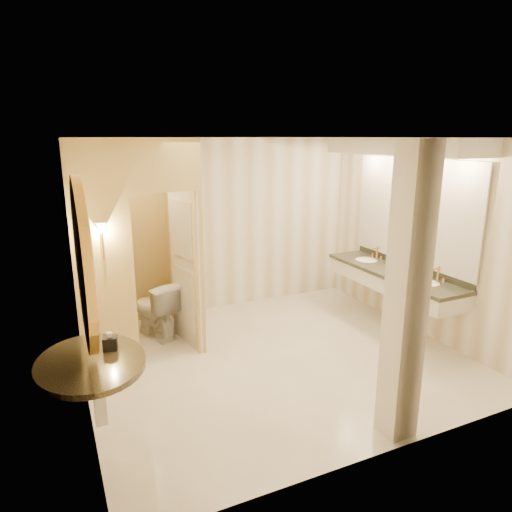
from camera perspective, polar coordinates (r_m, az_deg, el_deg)
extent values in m
plane|color=white|center=(5.92, 2.47, -12.57)|extent=(4.50, 4.50, 0.00)
plane|color=white|center=(5.26, 2.81, 14.56)|extent=(4.50, 4.50, 0.00)
cube|color=white|center=(7.23, -4.64, 3.80)|extent=(4.50, 0.02, 2.70)
cube|color=white|center=(3.85, 16.43, -6.62)|extent=(4.50, 0.02, 2.70)
cube|color=white|center=(4.87, -21.65, -2.60)|extent=(0.02, 4.00, 2.70)
cube|color=white|center=(6.74, 19.91, 2.17)|extent=(0.02, 4.00, 2.70)
cube|color=#EAC47A|center=(6.29, -9.14, 2.01)|extent=(0.10, 1.50, 2.70)
cube|color=#EAC47A|center=(5.37, -18.54, -0.76)|extent=(0.65, 0.10, 2.70)
cube|color=#EAC47A|center=(5.32, -11.59, 11.06)|extent=(0.80, 0.10, 0.60)
cube|color=beige|center=(6.01, -8.76, -1.52)|extent=(0.19, 0.80, 2.10)
cylinder|color=gold|center=(5.26, -18.63, 1.16)|extent=(0.03, 0.03, 0.30)
cone|color=beige|center=(5.22, -18.81, 3.29)|extent=(0.14, 0.14, 0.14)
cube|color=beige|center=(6.81, 16.74, -2.87)|extent=(0.60, 2.28, 0.24)
cube|color=black|center=(6.77, 16.82, -1.90)|extent=(0.64, 2.32, 0.05)
cube|color=black|center=(6.94, 18.60, -1.05)|extent=(0.03, 2.28, 0.10)
ellipsoid|color=white|center=(6.35, 20.45, -3.49)|extent=(0.40, 0.44, 0.15)
cylinder|color=gold|center=(6.46, 21.81, -2.13)|extent=(0.03, 0.03, 0.22)
ellipsoid|color=white|center=(7.23, 13.61, -0.81)|extent=(0.40, 0.44, 0.15)
cylinder|color=gold|center=(7.32, 14.90, 0.35)|extent=(0.03, 0.03, 0.22)
cube|color=white|center=(6.77, 19.11, 5.31)|extent=(0.03, 2.28, 1.40)
cube|color=beige|center=(6.51, 17.97, 12.94)|extent=(0.75, 2.48, 0.22)
cylinder|color=black|center=(4.22, -19.94, -12.45)|extent=(1.13, 1.13, 0.05)
cube|color=beige|center=(4.36, -19.05, -15.91)|extent=(0.10, 0.10, 0.60)
cylinder|color=gold|center=(3.92, -20.73, -1.24)|extent=(0.07, 1.13, 1.13)
cylinder|color=white|center=(3.92, -20.15, -1.17)|extent=(0.02, 0.90, 0.90)
cube|color=beige|center=(4.22, 18.28, -4.91)|extent=(0.28, 0.28, 2.70)
cube|color=black|center=(4.32, -17.78, -10.31)|extent=(0.14, 0.14, 0.12)
imported|color=white|center=(6.51, -12.47, -6.47)|extent=(0.68, 0.88, 0.80)
imported|color=beige|center=(6.56, 18.16, -1.68)|extent=(0.08, 0.08, 0.14)
imported|color=silver|center=(6.86, 16.28, -0.91)|extent=(0.13, 0.13, 0.12)
imported|color=#C6B28C|center=(6.71, 16.28, -0.91)|extent=(0.08, 0.08, 0.20)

